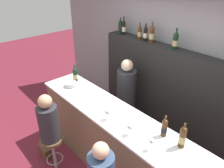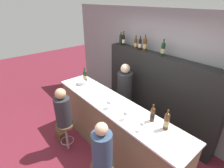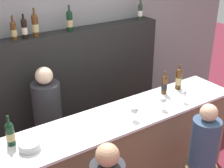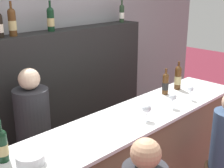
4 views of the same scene
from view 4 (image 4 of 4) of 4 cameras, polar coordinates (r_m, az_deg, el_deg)
wall_back at (r=3.81m, az=-12.93°, el=3.16°), size 6.40×0.05×2.60m
back_bar_cabinet at (r=3.76m, az=-10.61°, el=-3.79°), size 2.72×0.28×1.74m
wine_bottle_counter_0 at (r=2.25m, az=-19.49°, el=-10.48°), size 0.08×0.08×0.30m
wine_bottle_counter_1 at (r=3.39m, az=9.75°, el=0.10°), size 0.07×0.07×0.29m
wine_bottle_counter_2 at (r=3.58m, az=11.97°, el=1.20°), size 0.08×0.08×0.32m
wine_bottle_backbar_4 at (r=3.30m, az=-17.79°, el=10.76°), size 0.08×0.08×0.34m
wine_bottle_backbar_5 at (r=3.54m, az=-11.16°, el=11.59°), size 0.08×0.08×0.33m
wine_bottle_backbar_6 at (r=4.28m, az=1.80°, el=12.82°), size 0.07×0.07×0.29m
wine_glass_0 at (r=2.73m, az=6.35°, el=-4.54°), size 0.08×0.08×0.16m
wine_glass_1 at (r=3.03m, az=11.03°, el=-2.43°), size 0.08×0.08×0.15m
wine_glass_2 at (r=3.29m, az=14.19°, el=-1.05°), size 0.08×0.08×0.15m
metal_bowl at (r=2.20m, az=-14.69°, el=-13.08°), size 0.19×0.19×0.07m
bartender at (r=3.24m, az=-13.88°, el=-11.23°), size 0.34×0.34×1.51m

